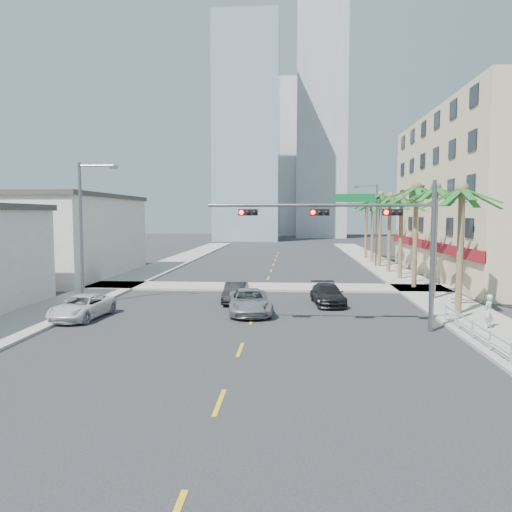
{
  "coord_description": "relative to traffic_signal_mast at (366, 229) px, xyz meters",
  "views": [
    {
      "loc": [
        2.22,
        -16.72,
        5.75
      ],
      "look_at": [
        0.22,
        10.15,
        3.5
      ],
      "focal_mm": 35.0,
      "sensor_mm": 36.0,
      "label": 1
    }
  ],
  "objects": [
    {
      "name": "ground",
      "position": [
        -5.78,
        -7.95,
        -5.06
      ],
      "size": [
        260.0,
        260.0,
        0.0
      ],
      "primitive_type": "plane",
      "color": "#262628",
      "rests_on": "ground"
    },
    {
      "name": "guardrail",
      "position": [
        4.52,
        -1.95,
        -4.39
      ],
      "size": [
        0.08,
        8.08,
        1.0
      ],
      "color": "silver",
      "rests_on": "ground"
    },
    {
      "name": "pedestrian",
      "position": [
        6.07,
        0.38,
        -4.07
      ],
      "size": [
        0.72,
        0.71,
        1.68
      ],
      "primitive_type": "imported",
      "rotation": [
        0.0,
        0.0,
        3.9
      ],
      "color": "silver",
      "rests_on": "sidewalk_right"
    },
    {
      "name": "car_parked_far",
      "position": [
        -15.18,
        1.75,
        -4.42
      ],
      "size": [
        2.64,
        4.84,
        1.29
      ],
      "primitive_type": "imported",
      "rotation": [
        0.0,
        0.0,
        -0.11
      ],
      "color": "silver",
      "rests_on": "ground"
    },
    {
      "name": "car_lane_right",
      "position": [
        -1.34,
        7.1,
        -4.41
      ],
      "size": [
        2.28,
        4.68,
        1.31
      ],
      "primitive_type": "imported",
      "rotation": [
        0.0,
        0.0,
        0.1
      ],
      "color": "black",
      "rests_on": "ground"
    },
    {
      "name": "streetlight_right",
      "position": [
        5.21,
        30.05,
        -0.0
      ],
      "size": [
        2.55,
        0.25,
        9.0
      ],
      "color": "slate",
      "rests_on": "ground"
    },
    {
      "name": "palm_tree_6",
      "position": [
        5.82,
        35.25,
        2.02
      ],
      "size": [
        4.8,
        4.8,
        7.8
      ],
      "color": "brown",
      "rests_on": "ground"
    },
    {
      "name": "sidewalk_right",
      "position": [
        6.22,
        12.05,
        -4.99
      ],
      "size": [
        4.0,
        120.0,
        0.15
      ],
      "primitive_type": "cube",
      "color": "gray",
      "rests_on": "ground"
    },
    {
      "name": "building_left_far",
      "position": [
        -25.28,
        20.05,
        -1.46
      ],
      "size": [
        11.0,
        18.0,
        7.2
      ],
      "primitive_type": "cube",
      "color": "beige",
      "rests_on": "ground"
    },
    {
      "name": "palm_tree_4",
      "position": [
        5.82,
        24.85,
        2.37
      ],
      "size": [
        4.8,
        4.8,
        8.16
      ],
      "color": "brown",
      "rests_on": "ground"
    },
    {
      "name": "sidewalk_cross",
      "position": [
        -5.78,
        14.05,
        -4.99
      ],
      "size": [
        80.0,
        4.0,
        0.15
      ],
      "primitive_type": "cube",
      "color": "gray",
      "rests_on": "ground"
    },
    {
      "name": "traffic_signal_mast",
      "position": [
        0.0,
        0.0,
        0.0
      ],
      "size": [
        11.12,
        0.54,
        7.2
      ],
      "color": "slate",
      "rests_on": "ground"
    },
    {
      "name": "tower_far_center",
      "position": [
        -8.78,
        117.05,
        15.94
      ],
      "size": [
        16.0,
        16.0,
        42.0
      ],
      "primitive_type": "cube",
      "color": "#ADADB2",
      "rests_on": "ground"
    },
    {
      "name": "tower_far_left",
      "position": [
        -13.78,
        87.05,
        18.94
      ],
      "size": [
        14.0,
        14.0,
        48.0
      ],
      "primitive_type": "cube",
      "color": "#99B2C6",
      "rests_on": "ground"
    },
    {
      "name": "palm_tree_2",
      "position": [
        5.82,
        14.45,
        2.72
      ],
      "size": [
        4.8,
        4.8,
        8.52
      ],
      "color": "brown",
      "rests_on": "ground"
    },
    {
      "name": "sidewalk_left",
      "position": [
        -17.78,
        12.05,
        -4.99
      ],
      "size": [
        4.0,
        120.0,
        0.15
      ],
      "primitive_type": "cube",
      "color": "gray",
      "rests_on": "ground"
    },
    {
      "name": "palm_tree_1",
      "position": [
        5.82,
        9.25,
        2.37
      ],
      "size": [
        4.8,
        4.8,
        8.16
      ],
      "color": "brown",
      "rests_on": "ground"
    },
    {
      "name": "palm_tree_0",
      "position": [
        5.82,
        4.05,
        2.02
      ],
      "size": [
        4.8,
        4.8,
        7.8
      ],
      "color": "brown",
      "rests_on": "ground"
    },
    {
      "name": "car_lane_center",
      "position": [
        -6.08,
        3.82,
        -4.36
      ],
      "size": [
        3.02,
        5.35,
        1.41
      ],
      "primitive_type": "imported",
      "rotation": [
        0.0,
        0.0,
        0.14
      ],
      "color": "#B3B3B8",
      "rests_on": "ground"
    },
    {
      "name": "palm_tree_7",
      "position": [
        5.82,
        40.45,
        2.37
      ],
      "size": [
        4.8,
        4.8,
        8.16
      ],
      "color": "brown",
      "rests_on": "ground"
    },
    {
      "name": "streetlight_left",
      "position": [
        -16.78,
        6.05,
        -0.0
      ],
      "size": [
        2.55,
        0.25,
        9.0
      ],
      "color": "slate",
      "rests_on": "ground"
    },
    {
      "name": "palm_tree_3",
      "position": [
        5.82,
        19.65,
        2.02
      ],
      "size": [
        4.8,
        4.8,
        7.8
      ],
      "color": "brown",
      "rests_on": "ground"
    },
    {
      "name": "car_lane_left",
      "position": [
        -7.28,
        7.38,
        -4.41
      ],
      "size": [
        1.4,
        3.98,
        1.31
      ],
      "primitive_type": "imported",
      "rotation": [
        0.0,
        0.0,
        -0.0
      ],
      "color": "black",
      "rests_on": "ground"
    },
    {
      "name": "palm_tree_5",
      "position": [
        5.82,
        30.05,
        2.72
      ],
      "size": [
        4.8,
        4.8,
        8.52
      ],
      "color": "brown",
      "rests_on": "ground"
    },
    {
      "name": "tower_far_right",
      "position": [
        3.22,
        102.05,
        24.94
      ],
      "size": [
        12.0,
        12.0,
        60.0
      ],
      "primitive_type": "cube",
      "color": "#ADADB2",
      "rests_on": "ground"
    }
  ]
}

